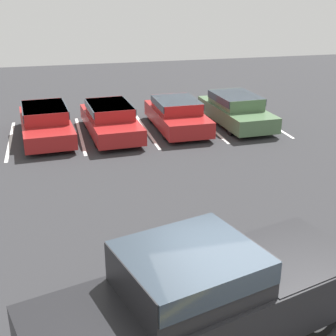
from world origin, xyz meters
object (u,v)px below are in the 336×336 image
at_px(parked_sedan_b, 110,118).
at_px(parked_sedan_c, 177,114).
at_px(pickup_truck, 205,297).
at_px(parked_sedan_d, 236,109).
at_px(parked_sedan_a, 45,121).

relative_size(parked_sedan_b, parked_sedan_c, 1.09).
distance_m(pickup_truck, parked_sedan_d, 13.30).
relative_size(parked_sedan_c, parked_sedan_d, 0.93).
height_order(parked_sedan_a, parked_sedan_d, parked_sedan_d).
bearing_deg(pickup_truck, parked_sedan_a, 86.06).
height_order(parked_sedan_b, parked_sedan_c, parked_sedan_b).
xyz_separation_m(parked_sedan_a, parked_sedan_c, (5.25, -0.16, -0.00)).
bearing_deg(parked_sedan_a, parked_sedan_d, 85.23).
height_order(pickup_truck, parked_sedan_d, pickup_truck).
bearing_deg(parked_sedan_b, pickup_truck, -3.62).
bearing_deg(parked_sedan_c, pickup_truck, -13.91).
bearing_deg(parked_sedan_d, pickup_truck, -26.62).
bearing_deg(pickup_truck, parked_sedan_b, 74.55).
height_order(parked_sedan_a, parked_sedan_b, parked_sedan_b).
bearing_deg(parked_sedan_d, parked_sedan_b, -91.03).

